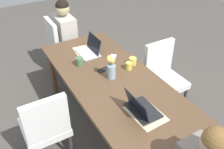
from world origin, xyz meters
TOP-DOWN VIEW (x-y plane):
  - ground_plane at (0.00, 0.00)m, footprint 10.00×10.00m
  - dining_table at (0.00, 0.00)m, footprint 2.14×0.92m
  - chair_head_right_left_near at (1.44, 0.07)m, footprint 0.44×0.44m
  - person_head_right_left_near at (1.38, -0.00)m, footprint 0.40×0.36m
  - chair_far_left_far at (-0.07, 0.80)m, footprint 0.44×0.44m
  - chair_near_right_near at (0.04, -0.77)m, footprint 0.44×0.44m
  - flower_vase at (0.02, 0.00)m, footprint 0.11×0.09m
  - placemat_head_right_left_near at (0.65, -0.00)m, footprint 0.38×0.29m
  - placemat_head_left_left_mid at (-0.62, 0.01)m, footprint 0.37×0.28m
  - laptop_head_right_left_near at (0.60, -0.03)m, footprint 0.32×0.22m
  - laptop_head_left_left_mid at (-0.58, 0.03)m, footprint 0.32×0.22m
  - coffee_mug_near_left at (0.12, -0.35)m, footprint 0.09×0.09m
  - coffee_mug_near_right at (0.06, -0.25)m, footprint 0.07×0.07m
  - coffee_mug_centre_left at (0.41, 0.19)m, footprint 0.08×0.08m
  - phone_black at (0.19, 0.00)m, footprint 0.09×0.16m
  - phone_silver at (0.36, -0.22)m, footprint 0.16×0.15m

SIDE VIEW (x-z plane):
  - ground_plane at x=0.00m, z-range 0.00..0.00m
  - chair_head_right_left_near at x=1.44m, z-range 0.05..0.95m
  - chair_far_left_far at x=-0.07m, z-range 0.05..0.95m
  - chair_near_right_near at x=0.04m, z-range 0.05..0.95m
  - person_head_right_left_near at x=1.38m, z-range -0.07..1.12m
  - dining_table at x=0.00m, z-range 0.29..1.02m
  - placemat_head_right_left_near at x=0.65m, z-range 0.73..0.74m
  - placemat_head_left_left_mid at x=-0.62m, z-range 0.73..0.74m
  - phone_black at x=0.19m, z-range 0.73..0.74m
  - phone_silver at x=0.36m, z-range 0.73..0.74m
  - coffee_mug_near_left at x=0.12m, z-range 0.73..0.82m
  - coffee_mug_near_right at x=0.06m, z-range 0.73..0.82m
  - laptop_head_left_left_mid at x=-0.58m, z-range 0.67..0.88m
  - laptop_head_right_left_near at x=0.60m, z-range 0.67..0.88m
  - coffee_mug_centre_left at x=0.41m, z-range 0.73..0.83m
  - flower_vase at x=0.02m, z-range 0.73..0.99m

